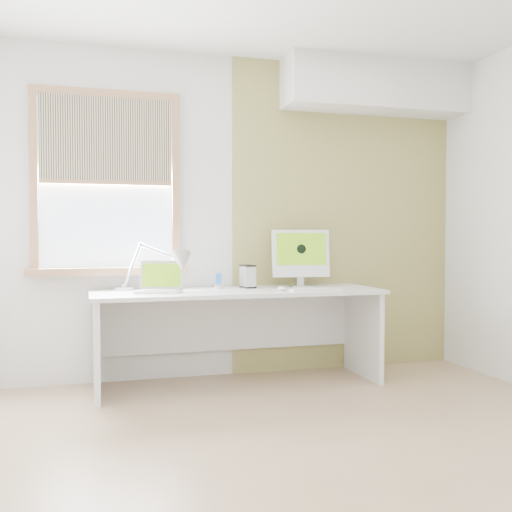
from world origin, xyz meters
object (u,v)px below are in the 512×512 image
object	(u,v)px
laptop	(160,284)
imac	(301,255)
external_drive	(248,276)
desk_lamp	(170,265)
desk	(236,314)

from	to	relation	value
laptop	imac	xyz separation A→B (m)	(1.16, 0.16, 0.20)
external_drive	desk_lamp	bearing A→B (deg)	-173.61
external_drive	desk	bearing A→B (deg)	-140.90
desk_lamp	desk	bearing A→B (deg)	-2.97
external_drive	laptop	bearing A→B (deg)	-167.74
imac	desk_lamp	bearing A→B (deg)	-176.20
desk_lamp	external_drive	xyz separation A→B (m)	(0.62, 0.07, -0.10)
imac	desk	bearing A→B (deg)	-170.25
desk_lamp	imac	bearing A→B (deg)	3.80
desk	imac	size ratio (longest dim) A/B	4.62
desk	desk_lamp	bearing A→B (deg)	177.03
desk_lamp	external_drive	distance (m)	0.63
desk_lamp	imac	world-z (taller)	imac
laptop	external_drive	world-z (taller)	laptop
external_drive	imac	distance (m)	0.48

